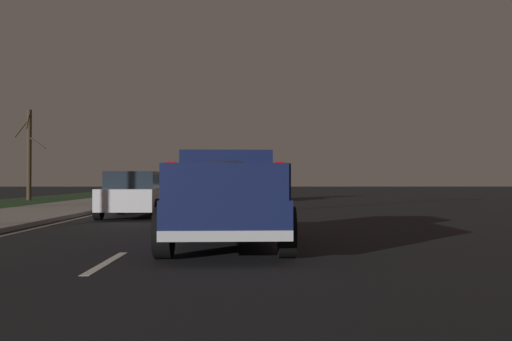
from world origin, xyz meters
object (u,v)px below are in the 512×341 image
(sedan_white, at_px, (137,194))
(sedan_red, at_px, (163,190))
(bare_tree_far, at_px, (29,153))
(sedan_green, at_px, (190,187))
(sedan_silver, at_px, (242,188))
(pickup_truck, at_px, (226,195))

(sedan_white, relative_size, sedan_red, 1.00)
(sedan_red, bearing_deg, bare_tree_far, 50.73)
(sedan_green, relative_size, bare_tree_far, 0.80)
(bare_tree_far, bearing_deg, sedan_green, -66.70)
(sedan_silver, distance_m, sedan_green, 7.02)
(sedan_white, height_order, sedan_green, same)
(sedan_silver, xyz_separation_m, sedan_green, (5.99, 3.65, 0.00))
(sedan_white, bearing_deg, bare_tree_far, 31.76)
(sedan_white, relative_size, sedan_green, 1.00)
(sedan_silver, height_order, sedan_green, same)
(sedan_silver, distance_m, bare_tree_far, 13.38)
(sedan_red, relative_size, bare_tree_far, 0.80)
(pickup_truck, height_order, sedan_white, pickup_truck)
(sedan_white, bearing_deg, pickup_truck, -157.65)
(bare_tree_far, bearing_deg, sedan_white, -148.24)
(sedan_red, bearing_deg, sedan_silver, -32.64)
(pickup_truck, distance_m, sedan_silver, 21.90)
(sedan_green, distance_m, bare_tree_far, 10.47)
(sedan_white, distance_m, sedan_green, 19.70)
(pickup_truck, distance_m, sedan_white, 8.86)
(sedan_red, distance_m, bare_tree_far, 12.31)
(sedan_silver, relative_size, bare_tree_far, 0.80)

